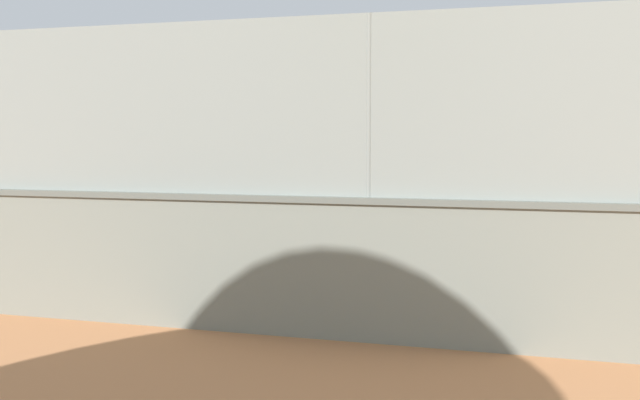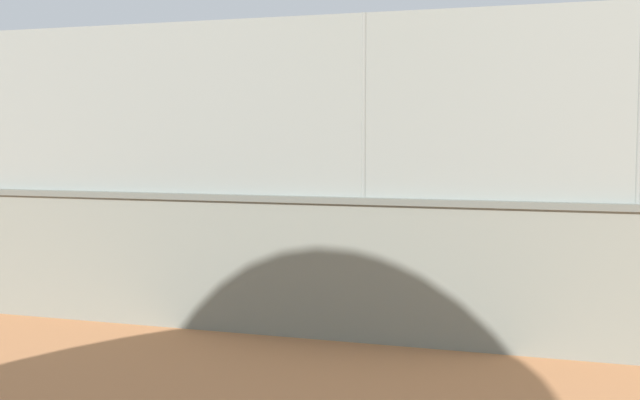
# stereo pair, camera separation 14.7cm
# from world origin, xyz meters

# --- Properties ---
(ground_plane) EXTENTS (260.00, 260.00, 0.00)m
(ground_plane) POSITION_xyz_m (0.00, 0.00, 0.00)
(ground_plane) COLOR #B27247
(perimeter_wall) EXTENTS (28.80, 0.44, 1.79)m
(perimeter_wall) POSITION_xyz_m (-2.21, 11.80, 0.90)
(perimeter_wall) COLOR gray
(perimeter_wall) RESTS_ON ground_plane
(fence_panel_on_wall) EXTENTS (28.30, 0.19, 2.23)m
(fence_panel_on_wall) POSITION_xyz_m (-2.21, 11.80, 2.91)
(fence_panel_on_wall) COLOR gray
(fence_panel_on_wall) RESTS_ON perimeter_wall
(player_baseline_waiting) EXTENTS (1.04, 0.79, 1.69)m
(player_baseline_waiting) POSITION_xyz_m (5.41, -1.55, 1.00)
(player_baseline_waiting) COLOR navy
(player_baseline_waiting) RESTS_ON ground_plane
(player_near_wall_returning) EXTENTS (1.03, 0.71, 1.57)m
(player_near_wall_returning) POSITION_xyz_m (1.85, 3.28, 0.92)
(player_near_wall_returning) COLOR #B2B2B2
(player_near_wall_returning) RESTS_ON ground_plane
(sports_ball) EXTENTS (0.08, 0.08, 0.08)m
(sports_ball) POSITION_xyz_m (4.16, -0.80, 0.04)
(sports_ball) COLOR white
(sports_ball) RESTS_ON ground_plane
(spare_ball_by_wall) EXTENTS (0.13, 0.13, 0.13)m
(spare_ball_by_wall) POSITION_xyz_m (4.15, 11.09, 0.06)
(spare_ball_by_wall) COLOR #3399D8
(spare_ball_by_wall) RESTS_ON ground_plane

